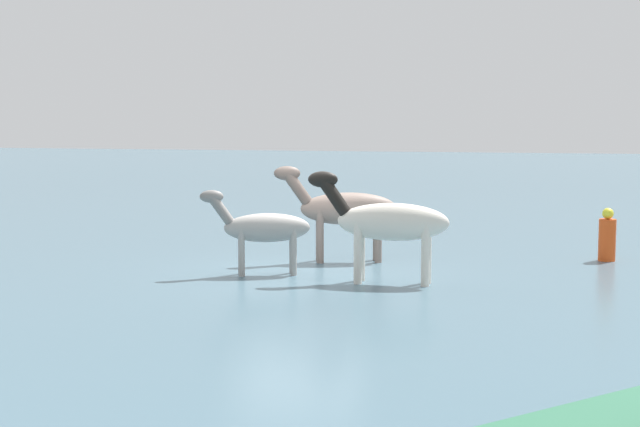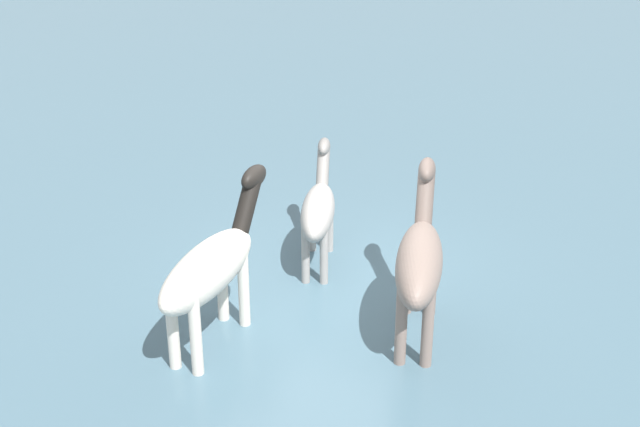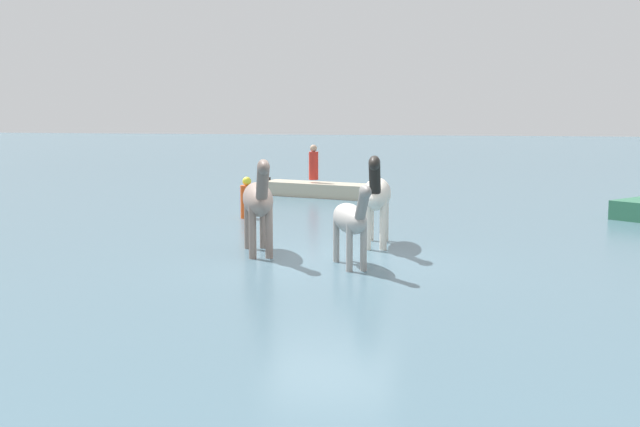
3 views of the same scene
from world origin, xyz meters
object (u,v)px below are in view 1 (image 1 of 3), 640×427
horse_mid_herd (344,209)px  horse_dark_mare (388,222)px  horse_gray_outer (263,228)px  buoy_channel_marker (607,237)px

horse_mid_herd → horse_dark_mare: bearing=102.6°
horse_gray_outer → horse_dark_mare: size_ratio=0.79×
horse_mid_herd → horse_dark_mare: 2.71m
horse_mid_herd → buoy_channel_marker: bearing=178.1°
horse_gray_outer → horse_mid_herd: bearing=-140.4°
horse_dark_mare → horse_gray_outer: bearing=-8.7°
buoy_channel_marker → horse_dark_mare: bearing=46.3°
horse_mid_herd → buoy_channel_marker: (-5.35, -1.79, -0.62)m
horse_gray_outer → horse_dark_mare: 2.53m
horse_dark_mare → buoy_channel_marker: bearing=-138.4°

